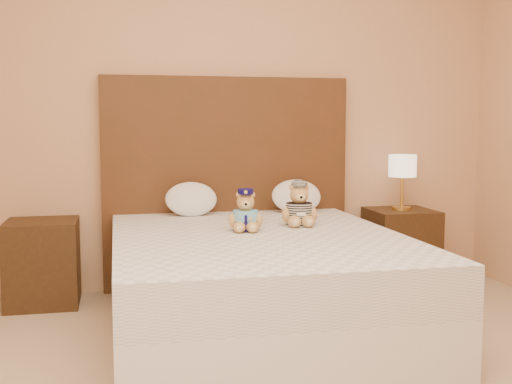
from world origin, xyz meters
TOP-DOWN VIEW (x-y plane):
  - bed at (0.00, 1.20)m, footprint 1.60×2.00m
  - headboard at (0.00, 2.21)m, footprint 1.75×0.08m
  - nightstand_left at (-1.25, 2.00)m, footprint 0.45×0.45m
  - nightstand_right at (1.25, 2.00)m, footprint 0.45×0.45m
  - lamp at (1.25, 2.00)m, footprint 0.20×0.20m
  - teddy_police at (-0.04, 1.33)m, footprint 0.24×0.23m
  - teddy_prisoner at (0.31, 1.45)m, footprint 0.25×0.24m
  - pillow_left at (-0.28, 2.03)m, footprint 0.35×0.23m
  - pillow_right at (0.46, 2.03)m, footprint 0.36×0.23m

SIDE VIEW (x-z plane):
  - nightstand_left at x=-1.25m, z-range 0.00..0.55m
  - nightstand_right at x=1.25m, z-range 0.00..0.55m
  - bed at x=0.00m, z-range 0.00..0.55m
  - teddy_police at x=-0.04m, z-range 0.55..0.79m
  - pillow_left at x=-0.28m, z-range 0.55..0.80m
  - pillow_right at x=0.46m, z-range 0.55..0.80m
  - teddy_prisoner at x=0.31m, z-range 0.55..0.81m
  - headboard at x=0.00m, z-range 0.00..1.50m
  - lamp at x=1.25m, z-range 0.65..1.05m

